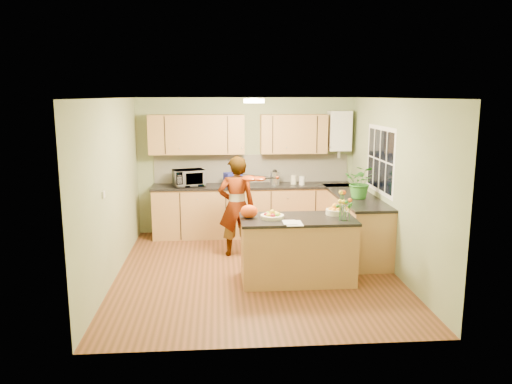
{
  "coord_description": "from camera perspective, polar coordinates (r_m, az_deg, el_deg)",
  "views": [
    {
      "loc": [
        -0.53,
        -6.94,
        2.54
      ],
      "look_at": [
        0.04,
        0.5,
        1.09
      ],
      "focal_mm": 35.0,
      "sensor_mm": 36.0,
      "label": 1
    }
  ],
  "objects": [
    {
      "name": "jar_cream",
      "position": [
        9.14,
        4.31,
        1.39
      ],
      "size": [
        0.12,
        0.12,
        0.16
      ],
      "primitive_type": "cylinder",
      "rotation": [
        0.0,
        0.0,
        -0.19
      ],
      "color": "beige",
      "rests_on": "back_counter"
    },
    {
      "name": "potted_plant",
      "position": [
        7.98,
        11.88,
        1.13
      ],
      "size": [
        0.6,
        0.57,
        0.53
      ],
      "primitive_type": "imported",
      "rotation": [
        0.0,
        0.0,
        -0.43
      ],
      "color": "#2F7727",
      "rests_on": "right_counter"
    },
    {
      "name": "floor",
      "position": [
        7.41,
        -0.04,
        -9.05
      ],
      "size": [
        4.5,
        4.5,
        0.0
      ],
      "primitive_type": "plane",
      "color": "#573419",
      "rests_on": "ground"
    },
    {
      "name": "wall_front",
      "position": [
        4.89,
        1.97,
        -4.28
      ],
      "size": [
        4.0,
        0.02,
        2.5
      ],
      "primitive_type": "cube",
      "color": "gray",
      "rests_on": "floor"
    },
    {
      "name": "light_switch",
      "position": [
        6.62,
        -17.02,
        -0.27
      ],
      "size": [
        0.02,
        0.09,
        0.09
      ],
      "primitive_type": "cube",
      "color": "white",
      "rests_on": "wall_left"
    },
    {
      "name": "kettle",
      "position": [
        9.06,
        2.16,
        1.67
      ],
      "size": [
        0.17,
        0.17,
        0.32
      ],
      "rotation": [
        0.0,
        0.0,
        0.15
      ],
      "color": "silver",
      "rests_on": "back_counter"
    },
    {
      "name": "back_counter",
      "position": [
        9.15,
        -0.35,
        -2.07
      ],
      "size": [
        3.64,
        0.62,
        0.94
      ],
      "color": "tan",
      "rests_on": "floor"
    },
    {
      "name": "fruit_dish",
      "position": [
        6.77,
        1.87,
        -2.65
      ],
      "size": [
        0.32,
        0.32,
        0.11
      ],
      "color": "beige",
      "rests_on": "peninsula_island"
    },
    {
      "name": "wall_back",
      "position": [
        9.29,
        -1.1,
        3.02
      ],
      "size": [
        4.0,
        0.02,
        2.5
      ],
      "primitive_type": "cube",
      "color": "gray",
      "rests_on": "floor"
    },
    {
      "name": "boiler",
      "position": [
        9.32,
        9.51,
        6.9
      ],
      "size": [
        0.4,
        0.3,
        0.86
      ],
      "color": "white",
      "rests_on": "wall_back"
    },
    {
      "name": "flower_vase",
      "position": [
        6.72,
        10.13,
        -0.82
      ],
      "size": [
        0.23,
        0.23,
        0.43
      ],
      "rotation": [
        0.0,
        0.0,
        0.2
      ],
      "color": "silver",
      "rests_on": "peninsula_island"
    },
    {
      "name": "wall_right",
      "position": [
        7.5,
        15.38,
        0.7
      ],
      "size": [
        0.02,
        4.5,
        2.5
      ],
      "primitive_type": "cube",
      "color": "gray",
      "rests_on": "floor"
    },
    {
      "name": "jar_white",
      "position": [
        9.09,
        5.28,
        1.31
      ],
      "size": [
        0.13,
        0.13,
        0.15
      ],
      "primitive_type": "cylinder",
      "rotation": [
        0.0,
        0.0,
        -0.37
      ],
      "color": "white",
      "rests_on": "back_counter"
    },
    {
      "name": "blue_box",
      "position": [
        8.98,
        -2.65,
        1.49
      ],
      "size": [
        0.35,
        0.31,
        0.23
      ],
      "primitive_type": "cube",
      "rotation": [
        0.0,
        0.0,
        0.39
      ],
      "color": "navy",
      "rests_on": "back_counter"
    },
    {
      "name": "orange_bag",
      "position": [
        6.78,
        -0.79,
        -2.23
      ],
      "size": [
        0.3,
        0.28,
        0.18
      ],
      "primitive_type": "ellipsoid",
      "rotation": [
        0.0,
        0.0,
        0.36
      ],
      "color": "#E34A12",
      "rests_on": "peninsula_island"
    },
    {
      "name": "ceiling",
      "position": [
        6.96,
        -0.04,
        10.68
      ],
      "size": [
        4.0,
        4.5,
        0.02
      ],
      "primitive_type": "cube",
      "color": "white",
      "rests_on": "wall_back"
    },
    {
      "name": "right_counter",
      "position": [
        8.36,
        11.22,
        -3.54
      ],
      "size": [
        0.62,
        2.24,
        0.94
      ],
      "color": "tan",
      "rests_on": "floor"
    },
    {
      "name": "upper_cabinets",
      "position": [
        9.05,
        -2.17,
        6.62
      ],
      "size": [
        3.2,
        0.34,
        0.7
      ],
      "color": "tan",
      "rests_on": "wall_back"
    },
    {
      "name": "violin",
      "position": [
        7.65,
        -0.71,
        1.57
      ],
      "size": [
        0.7,
        0.61,
        0.17
      ],
      "primitive_type": null,
      "rotation": [
        0.17,
        0.0,
        -0.61
      ],
      "color": "#510F05",
      "rests_on": "violinist"
    },
    {
      "name": "peninsula_island",
      "position": [
        6.95,
        4.73,
        -6.54
      ],
      "size": [
        1.56,
        0.8,
        0.9
      ],
      "color": "tan",
      "rests_on": "floor"
    },
    {
      "name": "ceiling_lamp",
      "position": [
        7.26,
        -0.23,
        10.38
      ],
      "size": [
        0.3,
        0.3,
        0.07
      ],
      "color": "#FFEABF",
      "rests_on": "ceiling"
    },
    {
      "name": "papers",
      "position": [
        6.53,
        4.34,
        -3.56
      ],
      "size": [
        0.22,
        0.3,
        0.01
      ],
      "primitive_type": "cube",
      "color": "white",
      "rests_on": "peninsula_island"
    },
    {
      "name": "splashback",
      "position": [
        9.29,
        -0.48,
        2.71
      ],
      "size": [
        3.6,
        0.02,
        0.52
      ],
      "primitive_type": "cube",
      "color": "white",
      "rests_on": "back_counter"
    },
    {
      "name": "violinist",
      "position": [
        7.95,
        -2.24,
        -1.63
      ],
      "size": [
        0.62,
        0.44,
        1.61
      ],
      "primitive_type": "imported",
      "rotation": [
        0.0,
        0.0,
        3.25
      ],
      "color": "#E6B38D",
      "rests_on": "floor"
    },
    {
      "name": "microwave",
      "position": [
        8.99,
        -7.67,
        1.61
      ],
      "size": [
        0.62,
        0.5,
        0.3
      ],
      "primitive_type": "imported",
      "rotation": [
        0.0,
        0.0,
        0.3
      ],
      "color": "white",
      "rests_on": "back_counter"
    },
    {
      "name": "window_right",
      "position": [
        8.01,
        14.01,
        3.58
      ],
      "size": [
        0.01,
        1.3,
        1.05
      ],
      "color": "white",
      "rests_on": "wall_right"
    },
    {
      "name": "orange_bowl",
      "position": [
        7.07,
        9.01,
        -2.06
      ],
      "size": [
        0.26,
        0.26,
        0.15
      ],
      "color": "beige",
      "rests_on": "peninsula_island"
    },
    {
      "name": "wall_left",
      "position": [
        7.21,
        -16.1,
        0.26
      ],
      "size": [
        0.02,
        4.5,
        2.5
      ],
      "primitive_type": "cube",
      "color": "gray",
      "rests_on": "floor"
    }
  ]
}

